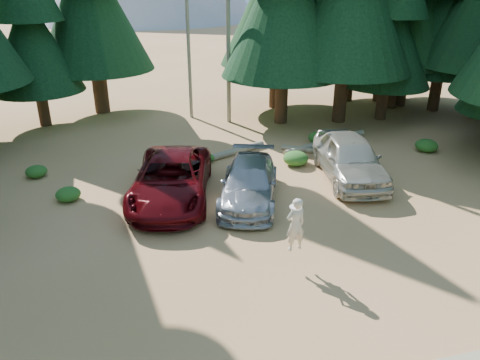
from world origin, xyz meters
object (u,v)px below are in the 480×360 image
at_px(frisbee_player, 296,224).
at_px(log_left, 227,153).
at_px(silver_minivan_center, 249,183).
at_px(log_right, 326,143).
at_px(red_pickup, 171,179).
at_px(silver_minivan_right, 350,158).
at_px(log_mid, 312,151).

relative_size(frisbee_player, log_left, 0.38).
bearing_deg(silver_minivan_center, log_right, 62.46).
xyz_separation_m(silver_minivan_center, frisbee_player, (0.14, -4.59, 0.70)).
distance_m(red_pickup, frisbee_player, 6.25).
height_order(red_pickup, silver_minivan_right, silver_minivan_right).
bearing_deg(log_mid, red_pickup, -119.63).
xyz_separation_m(silver_minivan_center, log_right, (5.41, 5.05, -0.56)).
relative_size(red_pickup, log_mid, 2.05).
bearing_deg(silver_minivan_center, log_left, 106.73).
distance_m(red_pickup, log_mid, 7.95).
xyz_separation_m(silver_minivan_right, log_mid, (-0.36, 3.21, -0.82)).
xyz_separation_m(silver_minivan_center, silver_minivan_right, (4.67, 1.03, 0.20)).
height_order(silver_minivan_center, log_left, silver_minivan_center).
bearing_deg(frisbee_player, silver_minivan_right, -138.74).
height_order(red_pickup, log_right, red_pickup).
bearing_deg(red_pickup, log_left, 65.21).
bearing_deg(silver_minivan_right, red_pickup, -169.66).
relative_size(silver_minivan_center, log_right, 0.93).
height_order(red_pickup, silver_minivan_center, red_pickup).
bearing_deg(log_right, log_mid, -165.66).
xyz_separation_m(frisbee_player, log_left, (0.08, 9.39, -1.28)).
distance_m(silver_minivan_center, frisbee_player, 4.64).
bearing_deg(log_right, log_left, 160.81).
height_order(log_left, log_mid, log_left).
xyz_separation_m(log_mid, log_right, (1.10, 0.81, 0.05)).
relative_size(red_pickup, log_left, 1.39).
bearing_deg(log_mid, silver_minivan_right, -48.36).
height_order(log_mid, log_right, log_right).
distance_m(frisbee_player, log_right, 11.05).
bearing_deg(red_pickup, log_mid, 38.53).
bearing_deg(red_pickup, silver_minivan_center, -3.58).
bearing_deg(frisbee_player, log_left, -100.40).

